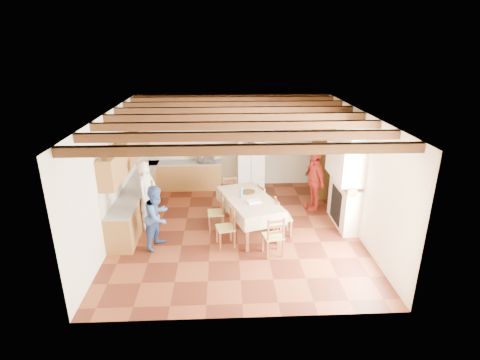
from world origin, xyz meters
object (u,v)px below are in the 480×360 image
(person_woman_blue, at_px, (157,217))
(person_man, at_px, (147,195))
(dining_table, at_px, (249,201))
(chair_left_far, at_px, (216,212))
(chair_right_near, at_px, (283,217))
(chair_left_near, at_px, (225,227))
(microwave, at_px, (206,157))
(person_woman_red, at_px, (314,180))
(hutch, at_px, (322,161))
(chair_end_far, at_px, (231,194))
(chair_end_near, at_px, (273,235))
(refrigerator, at_px, (251,165))
(chair_right_far, at_px, (266,201))

(person_woman_blue, bearing_deg, person_man, 45.73)
(dining_table, xyz_separation_m, chair_left_far, (-0.84, 0.11, -0.33))
(chair_right_near, distance_m, person_woman_blue, 3.03)
(chair_left_near, xyz_separation_m, person_man, (-1.95, 0.99, 0.43))
(dining_table, relative_size, microwave, 4.27)
(microwave, bearing_deg, person_woman_red, -33.07)
(hutch, relative_size, microwave, 3.95)
(chair_end_far, relative_size, person_woman_red, 0.55)
(chair_right_near, bearing_deg, chair_end_near, 154.21)
(person_woman_blue, bearing_deg, chair_left_near, -68.69)
(chair_end_far, xyz_separation_m, person_man, (-2.12, -0.98, 0.43))
(hutch, relative_size, dining_table, 0.93)
(dining_table, distance_m, chair_left_near, 0.99)
(chair_right_near, bearing_deg, chair_left_far, 73.82)
(hutch, bearing_deg, chair_left_far, -147.61)
(chair_left_near, bearing_deg, hutch, 123.34)
(hutch, xyz_separation_m, chair_end_near, (-1.98, -3.56, -0.58))
(chair_end_near, bearing_deg, person_woman_red, -133.08)
(chair_end_far, bearing_deg, microwave, 103.56)
(chair_end_near, bearing_deg, microwave, -80.33)
(microwave, bearing_deg, chair_end_far, -70.66)
(refrigerator, height_order, chair_right_near, refrigerator)
(chair_end_near, relative_size, person_woman_red, 0.55)
(chair_end_near, bearing_deg, chair_end_far, -81.39)
(chair_left_far, bearing_deg, refrigerator, 153.59)
(chair_right_far, height_order, person_woman_blue, person_woman_blue)
(hutch, distance_m, person_woman_red, 1.28)
(person_woman_blue, bearing_deg, microwave, 8.04)
(chair_left_near, distance_m, chair_end_far, 1.97)
(refrigerator, relative_size, person_woman_red, 0.96)
(chair_end_near, bearing_deg, hutch, -130.84)
(chair_left_far, distance_m, chair_right_near, 1.70)
(chair_left_far, relative_size, person_woman_blue, 0.63)
(chair_end_far, bearing_deg, person_man, -164.57)
(refrigerator, xyz_separation_m, hutch, (2.20, -0.40, 0.22))
(chair_end_near, relative_size, microwave, 1.79)
(chair_left_far, bearing_deg, dining_table, 77.84)
(chair_left_far, bearing_deg, chair_end_near, 41.13)
(chair_end_near, bearing_deg, person_man, -37.15)
(chair_left_near, height_order, person_man, person_man)
(chair_right_near, relative_size, person_woman_red, 0.55)
(chair_left_far, bearing_deg, chair_right_far, 109.62)
(chair_end_far, bearing_deg, chair_right_far, -38.12)
(chair_end_near, height_order, chair_end_far, same)
(person_woman_blue, relative_size, microwave, 2.84)
(chair_left_far, xyz_separation_m, chair_right_near, (1.66, -0.35, 0.00))
(refrigerator, relative_size, person_man, 0.91)
(person_man, distance_m, microwave, 3.06)
(refrigerator, xyz_separation_m, chair_end_far, (-0.67, -1.55, -0.35))
(chair_left_near, bearing_deg, chair_right_far, 129.72)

